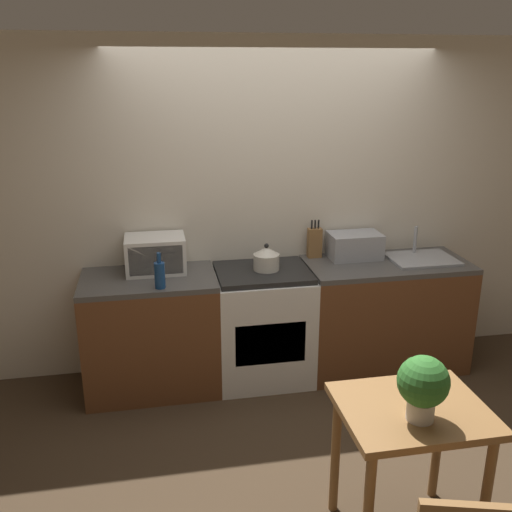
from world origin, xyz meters
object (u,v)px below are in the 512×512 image
microwave (155,254)px  toaster_oven (355,246)px  dining_table (411,430)px  stove_range (263,325)px  bottle (160,274)px  kettle (266,259)px

microwave → toaster_oven: size_ratio=1.07×
dining_table → stove_range: bearing=103.0°
toaster_oven → bottle: bearing=-166.3°
toaster_oven → dining_table: bearing=-101.2°
stove_range → microwave: size_ratio=2.04×
stove_range → bottle: size_ratio=3.51×
kettle → microwave: size_ratio=0.47×
kettle → dining_table: (0.38, -1.76, -0.35)m
stove_range → toaster_oven: bearing=11.2°
bottle → dining_table: bottle is taller
toaster_oven → microwave: bearing=-179.0°
dining_table → bottle: bearing=127.7°
kettle → toaster_oven: kettle is taller
stove_range → microwave: 1.00m
microwave → bottle: bearing=-86.8°
stove_range → toaster_oven: size_ratio=2.18×
bottle → kettle: bearing=16.3°
kettle → dining_table: 1.83m
kettle → dining_table: kettle is taller
kettle → microwave: (-0.82, 0.12, 0.05)m
kettle → toaster_oven: (0.75, 0.14, 0.01)m
kettle → toaster_oven: 0.77m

